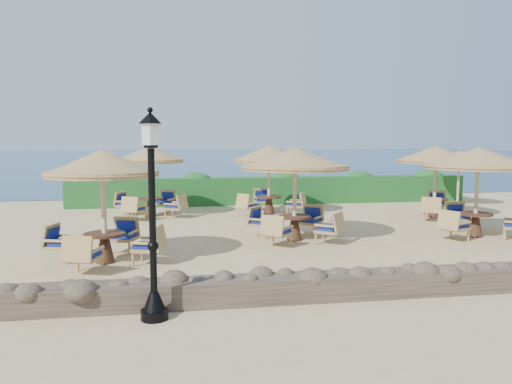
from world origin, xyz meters
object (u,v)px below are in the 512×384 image
object	(u,v)px
lamp_post	(153,224)
cafe_set_5	(436,163)
cafe_set_2	(478,170)
cafe_set_4	(269,165)
cafe_set_0	(103,188)
cafe_set_1	(295,174)
extra_parasol	(459,156)
cafe_set_3	(150,170)

from	to	relation	value
lamp_post	cafe_set_5	bearing A→B (deg)	42.69
lamp_post	cafe_set_2	distance (m)	10.71
lamp_post	cafe_set_4	bearing A→B (deg)	70.00
cafe_set_0	cafe_set_1	size ratio (longest dim) A/B	0.93
lamp_post	cafe_set_5	size ratio (longest dim) A/B	1.14
lamp_post	extra_parasol	world-z (taller)	lamp_post
lamp_post	cafe_set_2	size ratio (longest dim) A/B	1.03
cafe_set_1	cafe_set_2	size ratio (longest dim) A/B	0.97
cafe_set_3	cafe_set_1	bearing A→B (deg)	-50.50
cafe_set_1	cafe_set_5	xyz separation A→B (m)	(6.15, 3.29, 0.13)
cafe_set_0	cafe_set_1	bearing A→B (deg)	20.21
cafe_set_2	cafe_set_3	bearing A→B (deg)	150.24
cafe_set_1	cafe_set_3	distance (m)	6.74
lamp_post	cafe_set_0	size ratio (longest dim) A/B	1.15
cafe_set_3	cafe_set_5	distance (m)	10.62
cafe_set_1	cafe_set_2	bearing A→B (deg)	-3.86
cafe_set_2	cafe_set_4	xyz separation A→B (m)	(-5.22, 5.44, -0.09)
cafe_set_2	cafe_set_5	world-z (taller)	same
extra_parasol	cafe_set_5	distance (m)	3.95
cafe_set_4	cafe_set_1	bearing A→B (deg)	-92.57
cafe_set_0	cafe_set_2	distance (m)	10.58
lamp_post	cafe_set_1	size ratio (longest dim) A/B	1.06
lamp_post	cafe_set_0	xyz separation A→B (m)	(-1.28, 3.99, 0.22)
cafe_set_3	cafe_set_4	distance (m)	4.52
lamp_post	cafe_set_5	world-z (taller)	lamp_post
lamp_post	cafe_set_4	world-z (taller)	lamp_post
lamp_post	cafe_set_0	bearing A→B (deg)	107.82
cafe_set_0	cafe_set_5	distance (m)	12.30
cafe_set_0	cafe_set_5	world-z (taller)	same
lamp_post	extra_parasol	size ratio (longest dim) A/B	1.38
lamp_post	cafe_set_3	size ratio (longest dim) A/B	1.19
cafe_set_0	cafe_set_2	xyz separation A→B (m)	(10.48, 1.48, 0.22)
extra_parasol	cafe_set_0	bearing A→B (deg)	-150.01
cafe_set_3	cafe_set_2	bearing A→B (deg)	-29.76
cafe_set_1	cafe_set_2	world-z (taller)	same
lamp_post	cafe_set_3	xyz separation A→B (m)	(-0.54, 11.04, 0.19)
extra_parasol	cafe_set_3	bearing A→B (deg)	-175.83
cafe_set_2	lamp_post	bearing A→B (deg)	-149.24
cafe_set_0	cafe_set_4	distance (m)	8.69
extra_parasol	cafe_set_5	bearing A→B (deg)	-133.28
extra_parasol	cafe_set_4	xyz separation A→B (m)	(-8.63, -1.09, -0.27)
cafe_set_1	cafe_set_4	bearing A→B (deg)	87.43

